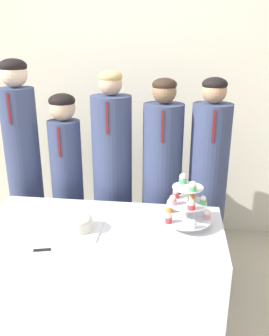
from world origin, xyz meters
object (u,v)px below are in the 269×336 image
(student_0, at_px, (24,170))
(student_2, at_px, (113,182))
(cake_knife, at_px, (53,249))
(student_1, at_px, (68,185))
(round_cake, at_px, (80,224))
(student_4, at_px, (207,188))
(student_3, at_px, (162,187))
(cupcake_stand, at_px, (186,204))

(student_0, bearing_deg, student_2, 0.00)
(student_0, xyz_separation_m, student_2, (0.71, 0.00, -0.07))
(cake_knife, xyz_separation_m, student_1, (-0.20, 0.91, -0.01))
(round_cake, height_order, student_4, student_4)
(student_3, bearing_deg, student_4, -0.00)
(round_cake, relative_size, student_2, 0.16)
(student_0, bearing_deg, student_4, -0.00)
(student_0, bearing_deg, cake_knife, -59.13)
(student_4, bearing_deg, student_1, -180.00)
(cake_knife, bearing_deg, cupcake_stand, 13.19)
(round_cake, relative_size, student_1, 0.18)
(student_1, bearing_deg, student_4, 0.00)
(cupcake_stand, bearing_deg, student_4, 72.99)
(cake_knife, distance_m, student_0, 1.07)
(round_cake, bearing_deg, student_2, 84.15)
(cupcake_stand, bearing_deg, student_0, 156.72)
(student_3, bearing_deg, cake_knife, -120.84)
(student_1, xyz_separation_m, student_4, (1.08, 0.00, 0.03))
(cupcake_stand, bearing_deg, student_3, 107.82)
(cupcake_stand, height_order, student_0, student_0)
(student_2, distance_m, student_3, 0.38)
(cupcake_stand, xyz_separation_m, student_1, (-0.92, 0.54, -0.15))
(cake_knife, distance_m, student_4, 1.27)
(cupcake_stand, height_order, student_1, student_1)
(round_cake, distance_m, cupcake_stand, 0.65)
(student_1, bearing_deg, student_0, 180.00)
(cupcake_stand, relative_size, student_0, 0.19)
(cupcake_stand, height_order, student_3, student_3)
(cupcake_stand, distance_m, student_1, 1.08)
(cake_knife, bearing_deg, student_3, 45.26)
(student_4, bearing_deg, student_2, 180.00)
(cake_knife, distance_m, student_3, 1.06)
(cupcake_stand, distance_m, student_2, 0.78)
(cupcake_stand, xyz_separation_m, student_4, (0.17, 0.54, -0.11))
(student_2, bearing_deg, cupcake_stand, -44.43)
(cake_knife, relative_size, cupcake_stand, 0.95)
(student_0, distance_m, student_2, 0.71)
(student_0, relative_size, student_4, 1.07)
(student_1, height_order, student_2, student_2)
(round_cake, xyz_separation_m, student_3, (0.45, 0.69, -0.03))
(cupcake_stand, bearing_deg, cake_knife, -152.91)
(cake_knife, distance_m, student_2, 0.93)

